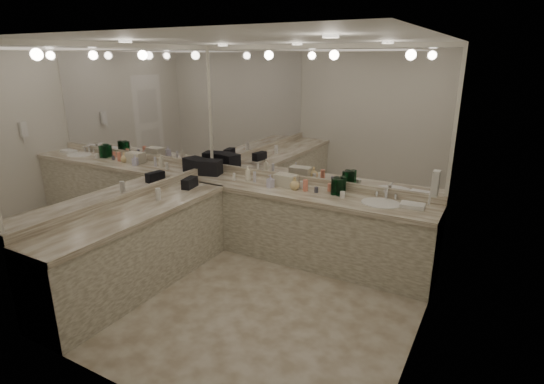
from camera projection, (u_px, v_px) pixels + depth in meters
The scene contains 37 objects.
floor at pixel (253, 303), 4.43m from camera, with size 3.20×3.20×0.00m, color beige.
ceiling at pixel (249, 39), 3.64m from camera, with size 3.20×3.20×0.00m, color white.
wall_back at pixel (314, 154), 5.28m from camera, with size 3.20×0.02×2.60m, color beige.
wall_left at pixel (131, 164), 4.78m from camera, with size 0.02×3.00×2.60m, color beige.
wall_right at pixel (426, 213), 3.29m from camera, with size 0.02×3.00×2.60m, color beige.
vanity_back_base at pixel (303, 228), 5.30m from camera, with size 3.20×0.60×0.84m, color beige.
vanity_back_top at pixel (303, 194), 5.16m from camera, with size 3.20×0.64×0.06m, color beige.
vanity_left_base at pixel (137, 251), 4.66m from camera, with size 0.60×2.40×0.84m, color beige.
vanity_left_top at pixel (134, 213), 4.51m from camera, with size 0.64×2.42×0.06m, color beige.
backsplash_back at pixel (313, 181), 5.37m from camera, with size 3.20×0.04×0.10m, color beige.
backsplash_left at pixel (135, 194), 4.87m from camera, with size 0.04×3.00×0.10m, color beige.
mirror_back at pixel (315, 116), 5.13m from camera, with size 3.12×0.01×1.55m, color white.
mirror_left at pixel (127, 122), 4.63m from camera, with size 0.01×2.92×1.55m, color white.
sink at pixel (381, 204), 4.72m from camera, with size 0.44×0.44×0.03m, color white.
faucet at pixel (386, 193), 4.87m from camera, with size 0.24×0.16×0.14m, color silver.
wall_phone at pixel (435, 183), 3.88m from camera, with size 0.06×0.10×0.24m, color white.
door at pixel (407, 268), 2.96m from camera, with size 0.02×0.82×2.10m, color white.
black_toiletry_bag at pixel (208, 167), 5.86m from camera, with size 0.36×0.23×0.21m, color black.
black_bag_spill at pixel (190, 183), 5.27m from camera, with size 0.11×0.24×0.13m, color black.
cream_cosmetic_case at pixel (286, 180), 5.33m from camera, with size 0.28×0.17×0.16m, color beige.
hand_towel at pixel (412, 205), 4.59m from camera, with size 0.26×0.17×0.04m, color white.
lotion_left at pixel (158, 194), 4.81m from camera, with size 0.06×0.06×0.14m, color white.
soap_bottle_a at pixel (248, 173), 5.55m from camera, with size 0.08×0.08×0.20m, color white.
soap_bottle_b at pixel (270, 181), 5.27m from camera, with size 0.07×0.08×0.17m, color silver.
soap_bottle_c at pixel (295, 183), 5.19m from camera, with size 0.12×0.12×0.16m, color #EBCE89.
green_bottle_0 at pixel (334, 187), 5.00m from camera, with size 0.07×0.07×0.19m, color #0B481F.
green_bottle_1 at pixel (340, 188), 4.95m from camera, with size 0.07×0.07×0.20m, color #0B481F.
green_bottle_2 at pixel (337, 185), 5.08m from camera, with size 0.07×0.07×0.19m, color #0B481F.
green_bottle_3 at pixel (343, 185), 5.02m from camera, with size 0.07×0.07×0.21m, color #0B481F.
green_bottle_4 at pixel (342, 185), 5.06m from camera, with size 0.06×0.06×0.20m, color #0B481F.
amenity_bottle_0 at pixel (316, 190), 5.09m from camera, with size 0.05×0.05×0.07m, color #3F3F4C.
amenity_bottle_1 at pixel (305, 185), 5.14m from camera, with size 0.06×0.06×0.14m, color #E57F66.
amenity_bottle_2 at pixel (302, 185), 5.25m from camera, with size 0.05×0.05×0.09m, color white.
amenity_bottle_3 at pixel (255, 177), 5.50m from camera, with size 0.04×0.04×0.14m, color silver.
amenity_bottle_4 at pixel (330, 187), 5.13m from camera, with size 0.05×0.05×0.10m, color #E57F66.
amenity_bottle_5 at pixel (234, 177), 5.59m from camera, with size 0.04×0.04×0.10m, color white.
amenity_bottle_6 at pixel (343, 195), 4.91m from camera, with size 0.06×0.06×0.07m, color white.
Camera 1 is at (2.06, -3.28, 2.45)m, focal length 28.00 mm.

